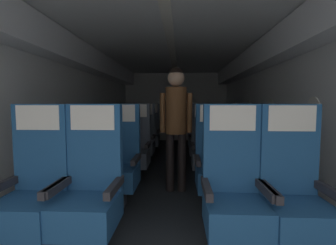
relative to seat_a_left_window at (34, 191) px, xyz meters
name	(u,v)px	position (x,y,z in m)	size (l,w,h in m)	color
ground	(171,175)	(1.00, 2.16, -0.50)	(3.48, 7.92, 0.02)	#23282D
fuselage_shell	(172,81)	(1.00, 2.43, 1.08)	(3.36, 7.57, 2.20)	silver
seat_a_left_window	(34,191)	(0.00, 0.00, 0.00)	(0.48, 0.49, 1.18)	#38383D
seat_a_left_aisle	(90,191)	(0.45, 0.02, 0.00)	(0.48, 0.49, 1.18)	#38383D
seat_a_right_aisle	(294,195)	(2.02, 0.01, 0.00)	(0.48, 0.49, 1.18)	#38383D
seat_a_right_window	(233,193)	(1.57, 0.03, 0.00)	(0.48, 0.49, 1.18)	#38383D
seat_b_left_window	(82,162)	(0.00, 0.94, 0.00)	(0.48, 0.49, 1.18)	#38383D
seat_b_left_aisle	(119,163)	(0.44, 0.93, 0.00)	(0.48, 0.49, 1.18)	#38383D
seat_b_right_aisle	(256,164)	(2.01, 0.93, 0.00)	(0.48, 0.49, 1.18)	#38383D
seat_b_right_window	(216,164)	(1.56, 0.93, 0.00)	(0.48, 0.49, 1.18)	#38383D
seat_c_left_window	(106,148)	(0.00, 1.87, 0.00)	(0.48, 0.49, 1.18)	#38383D
seat_c_left_aisle	(135,148)	(0.45, 1.87, 0.00)	(0.48, 0.49, 1.18)	#38383D
seat_c_right_aisle	(237,149)	(2.01, 1.85, 0.00)	(0.48, 0.49, 1.18)	#38383D
seat_c_right_window	(206,149)	(1.56, 1.87, 0.00)	(0.48, 0.49, 1.18)	#38383D
seat_d_left_window	(120,139)	(0.00, 2.77, 0.00)	(0.48, 0.49, 1.18)	#38383D
seat_d_left_aisle	(143,139)	(0.43, 2.79, 0.00)	(0.48, 0.49, 1.18)	#38383D
seat_d_right_aisle	(225,140)	(2.01, 2.79, 0.00)	(0.48, 0.49, 1.18)	#38383D
seat_d_right_window	(201,140)	(1.55, 2.79, 0.00)	(0.48, 0.49, 1.18)	#38383D
seat_e_left_window	(130,133)	(0.00, 3.71, 0.00)	(0.48, 0.49, 1.18)	#38383D
seat_e_left_aisle	(149,133)	(0.45, 3.70, 0.00)	(0.48, 0.49, 1.18)	#38383D
seat_e_right_aisle	(218,134)	(2.01, 3.70, 0.00)	(0.48, 0.49, 1.18)	#38383D
seat_e_right_window	(198,134)	(1.57, 3.69, 0.00)	(0.48, 0.49, 1.18)	#38383D
flight_attendant	(176,115)	(1.10, 1.40, 0.53)	(0.43, 0.28, 1.65)	black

